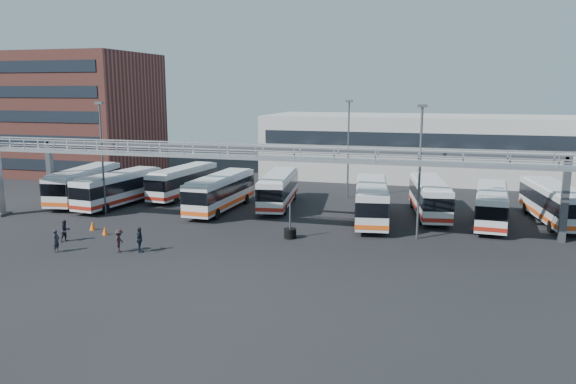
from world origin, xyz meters
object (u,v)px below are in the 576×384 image
(pedestrian_b, at_px, (65,231))
(pedestrian_c, at_px, (119,241))
(bus_8, at_px, (491,204))
(bus_3, at_px, (220,191))
(pedestrian_a, at_px, (56,241))
(bus_9, at_px, (553,202))
(bus_4, at_px, (278,188))
(tire_stack, at_px, (290,232))
(bus_6, at_px, (371,200))
(bus_1, at_px, (119,188))
(light_pole_mid, at_px, (420,165))
(bus_2, at_px, (183,181))
(cone_right, at_px, (92,226))
(pedestrian_d, at_px, (140,240))
(light_pole_left, at_px, (102,152))
(cone_left, at_px, (105,231))
(light_pole_back, at_px, (348,144))
(bus_0, at_px, (84,183))
(bus_7, at_px, (429,196))

(pedestrian_b, xyz_separation_m, pedestrian_c, (5.49, -1.39, 0.00))
(bus_8, bearing_deg, bus_3, -173.70)
(pedestrian_a, bearing_deg, bus_9, -67.66)
(bus_4, bearing_deg, tire_stack, -76.83)
(bus_6, distance_m, tire_stack, 9.02)
(bus_3, distance_m, tire_stack, 12.03)
(bus_1, bearing_deg, bus_4, 20.42)
(pedestrian_a, relative_size, tire_stack, 0.60)
(light_pole_mid, height_order, bus_6, light_pole_mid)
(bus_2, bearing_deg, bus_3, -33.66)
(bus_1, xyz_separation_m, pedestrian_c, (8.88, -14.04, -1.00))
(cone_right, bearing_deg, bus_2, 86.55)
(bus_2, relative_size, pedestrian_a, 6.63)
(pedestrian_a, height_order, pedestrian_d, pedestrian_d)
(light_pole_left, distance_m, pedestrian_b, 10.57)
(bus_1, xyz_separation_m, cone_left, (5.09, -10.12, -1.49))
(pedestrian_b, height_order, tire_stack, tire_stack)
(bus_2, bearing_deg, pedestrian_b, -87.61)
(bus_2, xyz_separation_m, bus_6, (20.58, -5.68, 0.12))
(cone_left, distance_m, tire_stack, 14.64)
(light_pole_back, relative_size, cone_left, 15.28)
(pedestrian_b, distance_m, cone_right, 3.61)
(light_pole_left, height_order, pedestrian_c, light_pole_left)
(light_pole_left, bearing_deg, pedestrian_a, -72.01)
(light_pole_back, relative_size, pedestrian_a, 6.25)
(bus_8, relative_size, cone_right, 14.58)
(bus_8, bearing_deg, cone_right, -157.06)
(pedestrian_a, bearing_deg, tire_stack, -67.55)
(bus_0, height_order, bus_1, bus_0)
(pedestrian_a, bearing_deg, bus_3, -26.24)
(pedestrian_a, bearing_deg, cone_left, -11.56)
(light_pole_mid, bearing_deg, bus_9, 38.09)
(cone_right, bearing_deg, bus_9, 19.52)
(bus_9, distance_m, pedestrian_c, 35.59)
(bus_9, relative_size, pedestrian_a, 6.89)
(bus_0, relative_size, pedestrian_c, 7.03)
(bus_3, relative_size, bus_6, 0.96)
(cone_left, bearing_deg, pedestrian_c, -45.94)
(bus_3, relative_size, bus_9, 1.00)
(bus_2, bearing_deg, bus_9, 1.67)
(bus_9, height_order, tire_stack, bus_9)
(light_pole_back, height_order, bus_9, light_pole_back)
(light_pole_left, height_order, bus_1, light_pole_left)
(bus_7, relative_size, pedestrian_a, 6.78)
(bus_1, bearing_deg, bus_0, 176.10)
(bus_1, height_order, bus_8, bus_1)
(light_pole_left, relative_size, pedestrian_a, 6.25)
(pedestrian_c, xyz_separation_m, pedestrian_d, (1.38, 0.38, 0.08))
(bus_3, height_order, tire_stack, bus_3)
(bus_4, bearing_deg, light_pole_left, -160.35)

